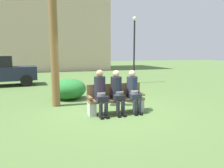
# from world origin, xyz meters

# --- Properties ---
(ground_plane) EXTENTS (80.00, 80.00, 0.00)m
(ground_plane) POSITION_xyz_m (0.00, 0.00, 0.00)
(ground_plane) COLOR #506F38
(park_bench) EXTENTS (1.76, 0.44, 0.90)m
(park_bench) POSITION_xyz_m (-0.01, -0.23, 0.42)
(park_bench) COLOR brown
(park_bench) RESTS_ON ground
(seated_man_left) EXTENTS (0.34, 0.72, 1.35)m
(seated_man_left) POSITION_xyz_m (-0.53, -0.36, 0.75)
(seated_man_left) COLOR #23232D
(seated_man_left) RESTS_ON ground
(seated_man_middle) EXTENTS (0.34, 0.72, 1.33)m
(seated_man_middle) POSITION_xyz_m (-0.01, -0.36, 0.74)
(seated_man_middle) COLOR #23232D
(seated_man_middle) RESTS_ON ground
(seated_man_right) EXTENTS (0.34, 0.72, 1.31)m
(seated_man_right) POSITION_xyz_m (0.52, -0.36, 0.73)
(seated_man_right) COLOR #2D3342
(seated_man_right) RESTS_ON ground
(shrub_near_bench) EXTENTS (1.34, 1.22, 0.83)m
(shrub_near_bench) POSITION_xyz_m (-1.12, 2.15, 0.42)
(shrub_near_bench) COLOR #277530
(shrub_near_bench) RESTS_ON ground
(street_lamp) EXTENTS (0.24, 0.24, 3.98)m
(street_lamp) POSITION_xyz_m (3.26, 5.48, 2.41)
(street_lamp) COLOR black
(street_lamp) RESTS_ON ground
(building_backdrop) EXTENTS (16.40, 8.20, 14.01)m
(building_backdrop) POSITION_xyz_m (-2.81, 18.97, 7.03)
(building_backdrop) COLOR beige
(building_backdrop) RESTS_ON ground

